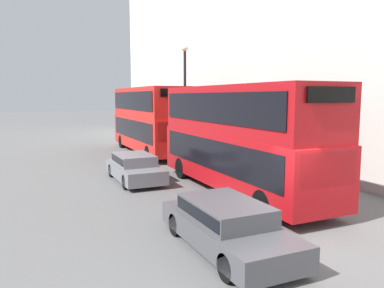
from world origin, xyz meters
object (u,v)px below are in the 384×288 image
(bus_leading, at_px, (239,134))
(car_dark_sedan, at_px, (226,224))
(car_hatchback, at_px, (135,167))
(pedestrian, at_px, (220,152))
(bus_second_in_queue, at_px, (149,117))

(bus_leading, relative_size, car_dark_sedan, 2.15)
(car_hatchback, bearing_deg, pedestrian, 19.79)
(car_dark_sedan, distance_m, car_hatchback, 8.77)
(bus_second_in_queue, bearing_deg, car_dark_sedan, -101.25)
(bus_leading, xyz_separation_m, pedestrian, (2.34, 5.85, -1.68))
(car_hatchback, distance_m, pedestrian, 6.10)
(bus_second_in_queue, distance_m, pedestrian, 6.91)
(car_dark_sedan, xyz_separation_m, car_hatchback, (0.00, 8.77, -0.00))
(bus_leading, distance_m, bus_second_in_queue, 12.11)
(bus_second_in_queue, height_order, car_hatchback, bus_second_in_queue)
(bus_second_in_queue, height_order, pedestrian, bus_second_in_queue)
(bus_leading, bearing_deg, bus_second_in_queue, 90.00)
(bus_leading, xyz_separation_m, car_dark_sedan, (-3.40, -4.99, -1.75))
(car_hatchback, relative_size, pedestrian, 2.67)
(car_dark_sedan, height_order, pedestrian, pedestrian)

